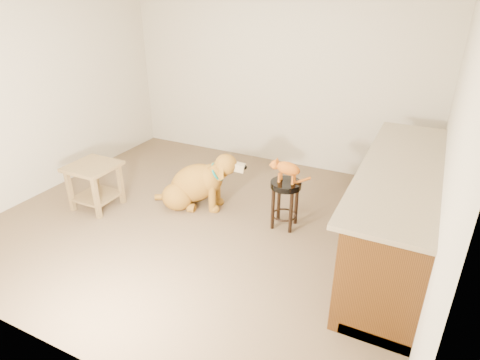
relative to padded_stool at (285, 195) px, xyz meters
The scene contains 8 objects.
floor 0.96m from the padded_stool, 159.58° to the right, with size 4.50×4.00×0.01m, color brown.
room_shell 1.56m from the padded_stool, 159.58° to the right, with size 4.54×4.04×2.62m.
cabinet_run 1.13m from the padded_stool, ahead, with size 0.70×2.56×0.94m.
padded_stool is the anchor object (origin of this frame).
wood_stool 1.11m from the padded_stool, 21.59° to the left, with size 0.41×0.41×0.74m.
side_table 2.23m from the padded_stool, 165.04° to the right, with size 0.53×0.53×0.54m.
golden_retriever 1.12m from the padded_stool, behind, with size 1.16×0.64×0.75m.
tabby_kitten 0.31m from the padded_stool, behind, with size 0.44×0.17×0.28m.
Camera 1 is at (2.06, -3.30, 2.38)m, focal length 30.00 mm.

